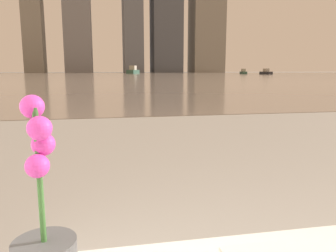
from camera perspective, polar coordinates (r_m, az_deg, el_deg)
potted_orchid at (r=0.79m, az=-20.75°, el=-18.29°), size 0.14×0.14×0.42m
harbor_water at (r=61.76m, az=-10.75°, el=8.69°), size 180.00×110.00×0.01m
harbor_boat_0 at (r=79.33m, az=13.00°, el=9.13°), size 1.79×3.44×1.23m
harbor_boat_2 at (r=75.43m, az=16.70°, el=8.95°), size 1.58×3.46×1.25m
harbor_boat_3 at (r=84.93m, az=-6.11°, el=9.53°), size 3.77×5.72×2.03m
skyline_tower_4 at (r=121.20m, az=-0.34°, el=18.33°), size 10.20×11.08×38.08m
skyline_tower_5 at (r=124.51m, az=6.73°, el=17.02°), size 11.21×10.59×33.72m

